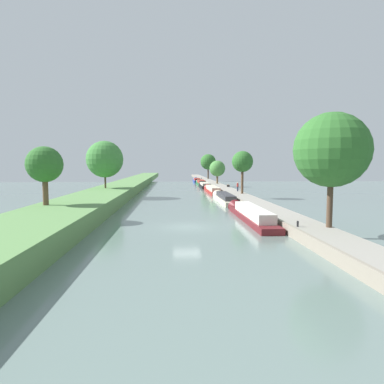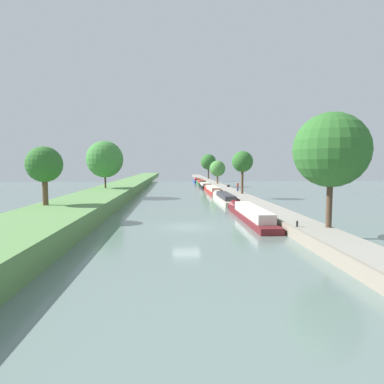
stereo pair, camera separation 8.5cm
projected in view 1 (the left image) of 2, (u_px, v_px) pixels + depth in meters
The scene contains 20 objects.
ground_plane at pixel (187, 227), 30.22m from camera, with size 160.00×160.00×0.00m, color slate.
left_grassy_bank at pixel (56, 219), 29.47m from camera, with size 7.14×260.00×1.70m.
right_towpath at pixel (290, 221), 30.75m from camera, with size 3.06×260.00×0.85m.
stone_quay at pixel (273, 221), 30.65m from camera, with size 0.25×260.00×0.90m.
narrowboat_maroon at pixel (250, 214), 34.30m from camera, with size 1.94×16.21×2.09m.
narrowboat_cream at pixel (224, 198), 50.97m from camera, with size 1.91×14.66×1.92m.
narrowboat_red at pixel (212, 190), 67.17m from camera, with size 1.96×16.13×2.00m.
narrowboat_black at pixel (204, 185), 81.84m from camera, with size 2.18×11.96×2.07m.
narrowboat_green at pixel (201, 183), 93.93m from camera, with size 2.07×13.09×2.05m.
narrowboat_blue at pixel (197, 181), 106.26m from camera, with size 2.17×10.53×2.06m.
tree_rightbank_near at pixel (332, 150), 25.04m from camera, with size 5.69×5.69×8.79m.
tree_rightbank_midnear at pixel (242, 162), 54.67m from camera, with size 3.50×3.50×7.08m.
tree_rightbank_midfar at pixel (217, 169), 83.73m from camera, with size 4.02×4.02×5.85m.
tree_rightbank_far at pixel (208, 162), 111.45m from camera, with size 5.24×5.24×8.35m.
tree_leftbank_downstream at pixel (105, 159), 55.50m from camera, with size 6.17×6.17×7.96m.
tree_leftbank_upstream at pixel (44, 165), 32.20m from camera, with size 3.52×3.52×5.77m.
person_walking at pixel (238, 186), 59.82m from camera, with size 0.34×0.34×1.66m.
mooring_bollard_near at pixel (298, 224), 25.71m from camera, with size 0.16×0.16×0.45m.
mooring_bollard_far at pixel (202, 178), 110.87m from camera, with size 0.16×0.16×0.45m.
park_bench at pixel (228, 185), 71.50m from camera, with size 0.44×1.50×0.47m.
Camera 1 is at (-1.27, -29.83, 5.69)m, focal length 30.88 mm.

